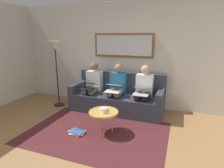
{
  "coord_description": "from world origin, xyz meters",
  "views": [
    {
      "loc": [
        -1.4,
        2.08,
        1.78
      ],
      "look_at": [
        0.0,
        -1.7,
        0.75
      ],
      "focal_mm": 30.26,
      "sensor_mm": 36.0,
      "label": 1
    }
  ],
  "objects_px": {
    "laptop_white": "(114,88)",
    "cup": "(104,111)",
    "couch": "(118,97)",
    "standing_lamp": "(55,53)",
    "bowl": "(104,109)",
    "person_right": "(93,84)",
    "person_middle": "(117,86)",
    "coffee_table": "(104,112)",
    "framed_mirror": "(123,45)",
    "laptop_silver": "(142,91)",
    "person_left": "(144,89)",
    "laptop_black": "(88,86)",
    "magazine_stack": "(77,132)"
  },
  "relations": [
    {
      "from": "person_right",
      "to": "laptop_black",
      "type": "relative_size",
      "value": 3.36
    },
    {
      "from": "framed_mirror",
      "to": "person_right",
      "type": "height_order",
      "value": "framed_mirror"
    },
    {
      "from": "couch",
      "to": "person_left",
      "type": "relative_size",
      "value": 1.93
    },
    {
      "from": "laptop_white",
      "to": "magazine_stack",
      "type": "height_order",
      "value": "laptop_white"
    },
    {
      "from": "laptop_silver",
      "to": "standing_lamp",
      "type": "height_order",
      "value": "standing_lamp"
    },
    {
      "from": "couch",
      "to": "magazine_stack",
      "type": "height_order",
      "value": "couch"
    },
    {
      "from": "bowl",
      "to": "standing_lamp",
      "type": "bearing_deg",
      "value": -28.35
    },
    {
      "from": "framed_mirror",
      "to": "person_right",
      "type": "distance_m",
      "value": 1.23
    },
    {
      "from": "couch",
      "to": "person_middle",
      "type": "distance_m",
      "value": 0.31
    },
    {
      "from": "standing_lamp",
      "to": "framed_mirror",
      "type": "bearing_deg",
      "value": -157.06
    },
    {
      "from": "cup",
      "to": "standing_lamp",
      "type": "distance_m",
      "value": 2.18
    },
    {
      "from": "couch",
      "to": "standing_lamp",
      "type": "height_order",
      "value": "standing_lamp"
    },
    {
      "from": "couch",
      "to": "person_left",
      "type": "distance_m",
      "value": 0.71
    },
    {
      "from": "laptop_silver",
      "to": "cup",
      "type": "bearing_deg",
      "value": 63.87
    },
    {
      "from": "cup",
      "to": "person_middle",
      "type": "relative_size",
      "value": 0.08
    },
    {
      "from": "couch",
      "to": "laptop_white",
      "type": "bearing_deg",
      "value": 90.0
    },
    {
      "from": "standing_lamp",
      "to": "cup",
      "type": "bearing_deg",
      "value": 149.55
    },
    {
      "from": "laptop_silver",
      "to": "laptop_white",
      "type": "xyz_separation_m",
      "value": [
        0.64,
        -0.0,
        0.0
      ]
    },
    {
      "from": "framed_mirror",
      "to": "cup",
      "type": "bearing_deg",
      "value": 95.64
    },
    {
      "from": "person_middle",
      "to": "coffee_table",
      "type": "bearing_deg",
      "value": 96.48
    },
    {
      "from": "framed_mirror",
      "to": "bowl",
      "type": "xyz_separation_m",
      "value": [
        -0.11,
        1.55,
        -1.1
      ]
    },
    {
      "from": "person_left",
      "to": "person_right",
      "type": "height_order",
      "value": "same"
    },
    {
      "from": "cup",
      "to": "laptop_black",
      "type": "xyz_separation_m",
      "value": [
        0.8,
        -0.96,
        0.15
      ]
    },
    {
      "from": "laptop_silver",
      "to": "person_right",
      "type": "xyz_separation_m",
      "value": [
        1.28,
        -0.24,
        -0.02
      ]
    },
    {
      "from": "magazine_stack",
      "to": "standing_lamp",
      "type": "distance_m",
      "value": 2.15
    },
    {
      "from": "laptop_silver",
      "to": "person_right",
      "type": "height_order",
      "value": "person_right"
    },
    {
      "from": "couch",
      "to": "coffee_table",
      "type": "relative_size",
      "value": 4.01
    },
    {
      "from": "framed_mirror",
      "to": "cup",
      "type": "distance_m",
      "value": 1.99
    },
    {
      "from": "bowl",
      "to": "cup",
      "type": "bearing_deg",
      "value": 115.25
    },
    {
      "from": "coffee_table",
      "to": "magazine_stack",
      "type": "relative_size",
      "value": 1.56
    },
    {
      "from": "person_left",
      "to": "laptop_silver",
      "type": "xyz_separation_m",
      "value": [
        -0.0,
        0.24,
        0.02
      ]
    },
    {
      "from": "person_right",
      "to": "bowl",
      "type": "bearing_deg",
      "value": 124.46
    },
    {
      "from": "couch",
      "to": "person_right",
      "type": "bearing_deg",
      "value": 6.13
    },
    {
      "from": "laptop_black",
      "to": "magazine_stack",
      "type": "relative_size",
      "value": 0.96
    },
    {
      "from": "couch",
      "to": "cup",
      "type": "xyz_separation_m",
      "value": [
        -0.16,
        1.28,
        0.16
      ]
    },
    {
      "from": "cup",
      "to": "laptop_black",
      "type": "relative_size",
      "value": 0.27
    },
    {
      "from": "person_right",
      "to": "standing_lamp",
      "type": "distance_m",
      "value": 1.2
    },
    {
      "from": "laptop_white",
      "to": "cup",
      "type": "bearing_deg",
      "value": 99.61
    },
    {
      "from": "bowl",
      "to": "laptop_silver",
      "type": "distance_m",
      "value": 1.02
    },
    {
      "from": "laptop_white",
      "to": "framed_mirror",
      "type": "bearing_deg",
      "value": -90.0
    },
    {
      "from": "laptop_white",
      "to": "person_right",
      "type": "height_order",
      "value": "person_right"
    },
    {
      "from": "person_middle",
      "to": "magazine_stack",
      "type": "bearing_deg",
      "value": 76.39
    },
    {
      "from": "framed_mirror",
      "to": "person_middle",
      "type": "distance_m",
      "value": 1.05
    },
    {
      "from": "framed_mirror",
      "to": "standing_lamp",
      "type": "distance_m",
      "value": 1.69
    },
    {
      "from": "coffee_table",
      "to": "bowl",
      "type": "distance_m",
      "value": 0.07
    },
    {
      "from": "bowl",
      "to": "person_left",
      "type": "relative_size",
      "value": 0.13
    },
    {
      "from": "framed_mirror",
      "to": "laptop_black",
      "type": "distance_m",
      "value": 1.33
    },
    {
      "from": "bowl",
      "to": "person_right",
      "type": "relative_size",
      "value": 0.13
    },
    {
      "from": "cup",
      "to": "bowl",
      "type": "distance_m",
      "value": 0.12
    },
    {
      "from": "bowl",
      "to": "person_middle",
      "type": "xyz_separation_m",
      "value": [
        0.11,
        -1.1,
        0.16
      ]
    }
  ]
}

